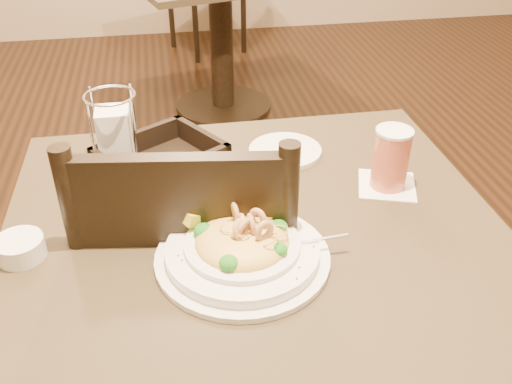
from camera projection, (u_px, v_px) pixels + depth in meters
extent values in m
cylinder|color=black|center=(258.00, 374.00, 1.21)|extent=(0.12, 0.12, 0.68)
cube|color=#4E412C|center=(258.00, 243.00, 1.01)|extent=(0.90, 0.90, 0.03)
cylinder|color=black|center=(224.00, 106.00, 3.16)|extent=(0.52, 0.52, 0.03)
cylinder|color=black|center=(222.00, 43.00, 2.97)|extent=(0.12, 0.12, 0.68)
cube|color=black|center=(198.00, 292.00, 1.30)|extent=(0.47, 0.47, 0.04)
cylinder|color=black|center=(271.00, 308.00, 1.59)|extent=(0.04, 0.04, 0.43)
cylinder|color=black|center=(141.00, 311.00, 1.58)|extent=(0.04, 0.04, 0.43)
cylinder|color=black|center=(286.00, 257.00, 1.02)|extent=(0.04, 0.04, 0.46)
cylinder|color=black|center=(83.00, 261.00, 1.01)|extent=(0.04, 0.04, 0.46)
cube|color=black|center=(181.00, 213.00, 0.96)|extent=(0.36, 0.08, 0.22)
cylinder|color=black|center=(217.00, 8.00, 4.07)|extent=(0.04, 0.04, 0.43)
cylinder|color=black|center=(171.00, 16.00, 3.91)|extent=(0.04, 0.04, 0.43)
cylinder|color=black|center=(244.00, 21.00, 3.81)|extent=(0.04, 0.04, 0.43)
cylinder|color=black|center=(196.00, 30.00, 3.65)|extent=(0.04, 0.04, 0.43)
cylinder|color=white|center=(242.00, 257.00, 0.95)|extent=(0.29, 0.29, 0.01)
cylinder|color=white|center=(242.00, 251.00, 0.94)|extent=(0.25, 0.25, 0.02)
cylinder|color=white|center=(242.00, 244.00, 0.93)|extent=(0.19, 0.19, 0.01)
ellipsoid|color=#E1B552|center=(242.00, 241.00, 0.93)|extent=(0.15, 0.15, 0.05)
cube|color=yellow|center=(197.00, 218.00, 0.96)|extent=(0.06, 0.05, 0.04)
cube|color=silver|center=(317.00, 240.00, 0.94)|extent=(0.11, 0.01, 0.01)
cube|color=silver|center=(282.00, 242.00, 0.93)|extent=(0.03, 0.02, 0.00)
torus|color=#E1B552|center=(262.00, 241.00, 0.92)|extent=(0.04, 0.04, 0.02)
torus|color=#E1B552|center=(255.00, 250.00, 0.90)|extent=(0.05, 0.05, 0.03)
torus|color=#E1B552|center=(255.00, 218.00, 0.95)|extent=(0.05, 0.05, 0.01)
torus|color=#E1B552|center=(270.00, 240.00, 0.89)|extent=(0.04, 0.05, 0.02)
torus|color=#E1B552|center=(246.00, 236.00, 0.92)|extent=(0.04, 0.03, 0.02)
torus|color=#E1B552|center=(243.00, 242.00, 0.91)|extent=(0.03, 0.04, 0.03)
torus|color=#E1B552|center=(228.00, 234.00, 0.93)|extent=(0.03, 0.03, 0.02)
torus|color=#E1B552|center=(236.00, 229.00, 0.92)|extent=(0.05, 0.04, 0.04)
torus|color=#E1B552|center=(266.00, 215.00, 0.95)|extent=(0.03, 0.03, 0.02)
torus|color=#E1B552|center=(241.00, 245.00, 0.90)|extent=(0.04, 0.04, 0.04)
torus|color=#E1B552|center=(245.00, 245.00, 0.91)|extent=(0.03, 0.03, 0.02)
torus|color=#E1B552|center=(246.00, 238.00, 0.92)|extent=(0.04, 0.03, 0.03)
torus|color=#E1B552|center=(243.00, 239.00, 0.93)|extent=(0.04, 0.04, 0.03)
torus|color=#E1B552|center=(277.00, 231.00, 0.92)|extent=(0.05, 0.05, 0.01)
torus|color=#E1B552|center=(240.00, 238.00, 0.90)|extent=(0.05, 0.03, 0.04)
torus|color=#E1B552|center=(275.00, 242.00, 0.91)|extent=(0.03, 0.03, 0.02)
torus|color=#E1B552|center=(250.00, 228.00, 0.91)|extent=(0.04, 0.05, 0.03)
torus|color=#E1B552|center=(243.00, 221.00, 0.97)|extent=(0.03, 0.04, 0.03)
torus|color=#E1B552|center=(230.00, 228.00, 0.91)|extent=(0.04, 0.04, 0.01)
torus|color=#E1B552|center=(231.00, 227.00, 0.93)|extent=(0.04, 0.05, 0.03)
torus|color=#E8AB72|center=(264.00, 231.00, 0.89)|extent=(0.04, 0.03, 0.04)
torus|color=#E8AB72|center=(244.00, 227.00, 0.90)|extent=(0.04, 0.04, 0.04)
torus|color=#E8AB72|center=(251.00, 224.00, 0.91)|extent=(0.02, 0.04, 0.04)
torus|color=#E8AB72|center=(239.00, 225.00, 0.91)|extent=(0.03, 0.04, 0.04)
torus|color=#E8AB72|center=(236.00, 213.00, 0.93)|extent=(0.02, 0.04, 0.04)
torus|color=#E8AB72|center=(258.00, 219.00, 0.92)|extent=(0.04, 0.04, 0.04)
torus|color=#E8AB72|center=(242.00, 230.00, 0.90)|extent=(0.04, 0.04, 0.04)
ellipsoid|color=#1B6116|center=(278.00, 227.00, 0.95)|extent=(0.03, 0.03, 0.02)
ellipsoid|color=#1B6116|center=(237.00, 214.00, 0.98)|extent=(0.03, 0.03, 0.02)
ellipsoid|color=#1B6116|center=(204.00, 231.00, 0.94)|extent=(0.03, 0.03, 0.03)
ellipsoid|color=#1B6116|center=(229.00, 263.00, 0.87)|extent=(0.03, 0.03, 0.02)
ellipsoid|color=#1B6116|center=(279.00, 250.00, 0.90)|extent=(0.03, 0.03, 0.02)
cube|color=#266619|center=(284.00, 222.00, 0.99)|extent=(0.00, 0.00, 0.00)
cube|color=#266619|center=(299.00, 267.00, 0.89)|extent=(0.00, 0.00, 0.00)
cube|color=#266619|center=(261.00, 207.00, 1.03)|extent=(0.00, 0.00, 0.00)
cube|color=#266619|center=(182.00, 260.00, 0.90)|extent=(0.00, 0.00, 0.00)
cube|color=#266619|center=(178.00, 255.00, 0.91)|extent=(0.00, 0.00, 0.00)
cube|color=#266619|center=(283.00, 212.00, 1.01)|extent=(0.00, 0.00, 0.00)
cube|color=#266619|center=(240.00, 206.00, 1.03)|extent=(0.00, 0.00, 0.00)
cube|color=#266619|center=(314.00, 247.00, 0.93)|extent=(0.00, 0.00, 0.00)
cube|color=#266619|center=(297.00, 279.00, 0.87)|extent=(0.00, 0.00, 0.00)
cube|color=#266619|center=(243.00, 204.00, 1.03)|extent=(0.00, 0.00, 0.00)
cube|color=#266619|center=(218.00, 208.00, 1.02)|extent=(0.00, 0.00, 0.00)
cube|color=white|center=(387.00, 185.00, 1.14)|extent=(0.14, 0.14, 0.00)
cylinder|color=#D5644B|center=(391.00, 159.00, 1.11)|extent=(0.07, 0.07, 0.12)
cylinder|color=white|center=(395.00, 131.00, 1.07)|extent=(0.07, 0.07, 0.01)
cube|color=black|center=(162.00, 169.00, 1.18)|extent=(0.29, 0.28, 0.02)
cube|color=black|center=(202.00, 140.00, 1.22)|extent=(0.11, 0.16, 0.05)
cube|color=black|center=(115.00, 174.00, 1.10)|extent=(0.11, 0.16, 0.05)
cube|color=black|center=(138.00, 141.00, 1.21)|extent=(0.20, 0.13, 0.05)
cube|color=black|center=(185.00, 172.00, 1.11)|extent=(0.20, 0.13, 0.05)
cylinder|color=silver|center=(120.00, 165.00, 1.20)|extent=(0.10, 0.10, 0.01)
torus|color=silver|center=(109.00, 96.00, 1.12)|extent=(0.10, 0.10, 0.01)
cube|color=white|center=(116.00, 137.00, 1.17)|extent=(0.07, 0.07, 0.12)
cylinder|color=silver|center=(93.00, 141.00, 1.12)|extent=(0.01, 0.01, 0.16)
cylinder|color=silver|center=(134.00, 138.00, 1.13)|extent=(0.01, 0.01, 0.16)
cylinder|color=silver|center=(95.00, 123.00, 1.19)|extent=(0.01, 0.01, 0.16)
cylinder|color=silver|center=(135.00, 120.00, 1.20)|extent=(0.01, 0.01, 0.16)
cylinder|color=white|center=(285.00, 151.00, 1.25)|extent=(0.21, 0.21, 0.01)
cylinder|color=white|center=(20.00, 248.00, 0.95)|extent=(0.10, 0.10, 0.04)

